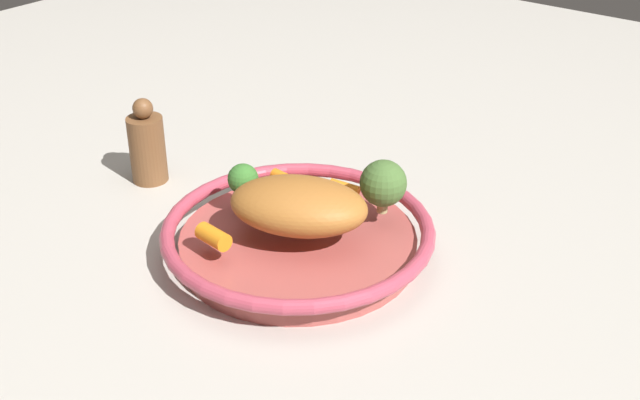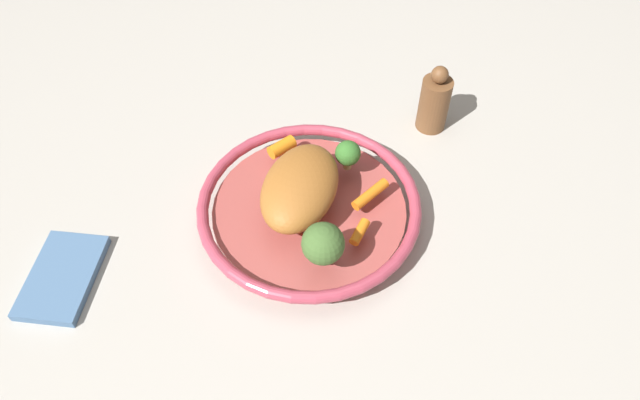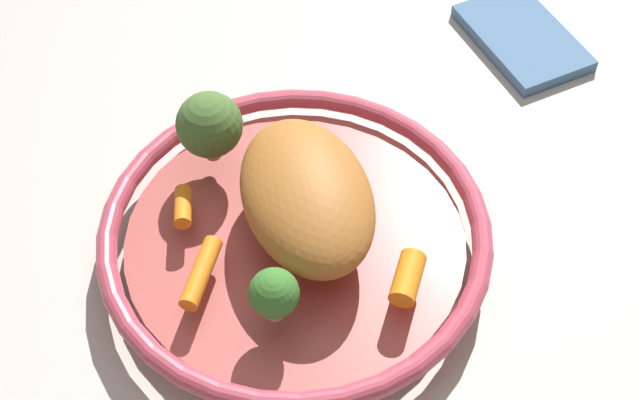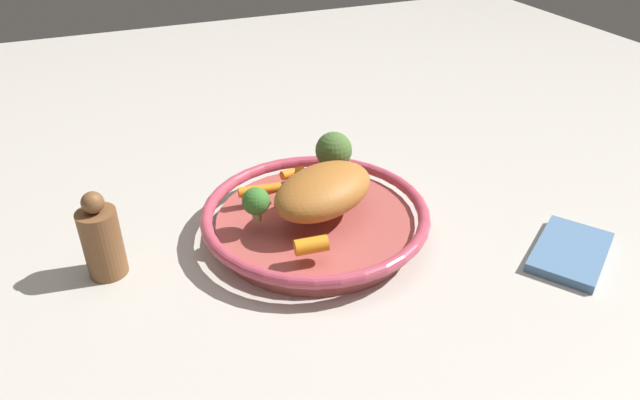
{
  "view_description": "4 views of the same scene",
  "coord_description": "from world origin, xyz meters",
  "views": [
    {
      "loc": [
        -0.55,
        0.66,
        0.56
      ],
      "look_at": [
        -0.02,
        -0.02,
        0.08
      ],
      "focal_mm": 45.21,
      "sensor_mm": 36.0,
      "label": 1
    },
    {
      "loc": [
        -0.4,
        -0.37,
        0.72
      ],
      "look_at": [
        0.0,
        -0.02,
        0.06
      ],
      "focal_mm": 32.53,
      "sensor_mm": 36.0,
      "label": 2
    },
    {
      "loc": [
        0.46,
        0.09,
        0.67
      ],
      "look_at": [
        -0.0,
        0.02,
        0.08
      ],
      "focal_mm": 51.68,
      "sensor_mm": 36.0,
      "label": 3
    },
    {
      "loc": [
        0.27,
        0.67,
        0.51
      ],
      "look_at": [
        -0.0,
        0.01,
        0.06
      ],
      "focal_mm": 32.41,
      "sensor_mm": 36.0,
      "label": 4
    }
  ],
  "objects": [
    {
      "name": "broccoli_floret_small",
      "position": [
        -0.07,
        -0.09,
        0.09
      ],
      "size": [
        0.06,
        0.06,
        0.07
      ],
      "color": "tan",
      "rests_on": "serving_bowl"
    },
    {
      "name": "baby_carrot_center",
      "position": [
        0.06,
        -0.07,
        0.05
      ],
      "size": [
        0.07,
        0.02,
        0.02
      ],
      "primitive_type": "cylinder",
      "rotation": [
        1.55,
        0.0,
        1.48
      ],
      "color": "orange",
      "rests_on": "serving_bowl"
    },
    {
      "name": "ground_plane",
      "position": [
        0.0,
        0.0,
        0.0
      ],
      "size": [
        2.51,
        2.51,
        0.0
      ],
      "primitive_type": "plane",
      "color": "#B7B2A8"
    },
    {
      "name": "broccoli_floret_large",
      "position": [
        0.09,
        0.0,
        0.08
      ],
      "size": [
        0.04,
        0.04,
        0.05
      ],
      "color": "#9AA666",
      "rests_on": "serving_bowl"
    },
    {
      "name": "baby_carrot_left",
      "position": [
        0.05,
        0.1,
        0.06
      ],
      "size": [
        0.05,
        0.03,
        0.02
      ],
      "primitive_type": "cylinder",
      "rotation": [
        1.54,
        0.0,
        4.58
      ],
      "color": "orange",
      "rests_on": "serving_bowl"
    },
    {
      "name": "baby_carrot_near_rim",
      "position": [
        0.0,
        -0.1,
        0.05
      ],
      "size": [
        0.04,
        0.02,
        0.02
      ],
      "primitive_type": "cylinder",
      "rotation": [
        1.66,
        0.0,
        4.95
      ],
      "color": "orange",
      "rests_on": "serving_bowl"
    },
    {
      "name": "serving_bowl",
      "position": [
        0.0,
        0.0,
        0.02
      ],
      "size": [
        0.34,
        0.34,
        0.05
      ],
      "color": "#A84C47",
      "rests_on": "ground_plane"
    },
    {
      "name": "roast_chicken_piece",
      "position": [
        -0.01,
        0.01,
        0.08
      ],
      "size": [
        0.2,
        0.17,
        0.06
      ],
      "primitive_type": "ellipsoid",
      "rotation": [
        0.0,
        0.0,
        0.43
      ],
      "color": "#A76429",
      "rests_on": "serving_bowl"
    },
    {
      "name": "pepper_mill",
      "position": [
        0.3,
        -0.02,
        0.06
      ],
      "size": [
        0.05,
        0.05,
        0.13
      ],
      "color": "brown",
      "rests_on": "ground_plane"
    }
  ]
}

